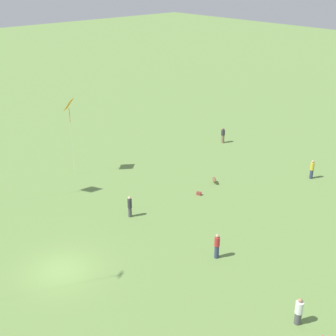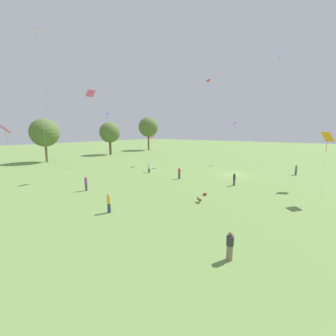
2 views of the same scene
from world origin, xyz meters
name	(u,v)px [view 1 (image 1 of 2)]	position (x,y,z in m)	size (l,w,h in m)	color
ground_plane	(62,270)	(0.00, 0.00, 0.00)	(240.00, 240.00, 0.00)	#6B8E47
person_0	(312,169)	(-24.64, 2.96, 0.92)	(0.51, 0.51, 1.82)	#333D5B
person_1	(217,246)	(-8.67, 5.79, 0.93)	(0.52, 0.52, 1.84)	#333D5B
person_3	(299,311)	(-7.36, 13.15, 0.84)	(0.63, 0.63, 1.72)	#4C4C51
person_5	(223,136)	(-25.47, -8.85, 0.85)	(0.43, 0.43, 1.73)	#847056
person_6	(130,206)	(-7.68, -2.62, 0.90)	(0.45, 0.45, 1.79)	#4C4C51
kite_7	(69,106)	(-8.69, -12.57, 6.70)	(1.35, 1.31, 7.34)	orange
dog_0	(214,180)	(-17.10, -2.29, 0.34)	(0.64, 0.74, 0.51)	brown
picnic_bag_0	(199,193)	(-14.42, -1.61, 0.15)	(0.34, 0.44, 0.30)	#933833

